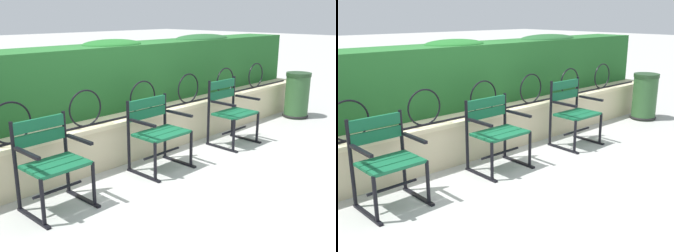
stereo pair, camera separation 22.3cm
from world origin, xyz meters
TOP-DOWN VIEW (x-y plane):
  - ground_plane at (0.00, 0.00)m, footprint 60.00×60.00m
  - stone_wall at (0.00, 0.76)m, footprint 7.90×0.41m
  - iron_arch_fence at (-0.19, 0.69)m, footprint 7.35×0.02m
  - hedge_row at (-0.03, 1.28)m, footprint 7.74×0.69m
  - park_chair_left at (-1.35, 0.22)m, footprint 0.58×0.54m
  - park_chair_centre at (0.01, 0.24)m, footprint 0.64×0.53m
  - park_chair_right at (1.38, 0.20)m, footprint 0.60×0.52m
  - trash_bin at (3.37, 0.24)m, footprint 0.44×0.44m

SIDE VIEW (x-z plane):
  - ground_plane at x=0.00m, z-range 0.00..0.00m
  - stone_wall at x=0.00m, z-range 0.00..0.55m
  - trash_bin at x=3.37m, z-range -0.02..0.76m
  - park_chair_centre at x=0.01m, z-range 0.04..0.87m
  - park_chair_left at x=-1.35m, z-range 0.03..0.89m
  - park_chair_right at x=1.38m, z-range 0.02..0.92m
  - iron_arch_fence at x=-0.19m, z-range 0.52..0.94m
  - hedge_row at x=-0.03m, z-range 0.51..1.45m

